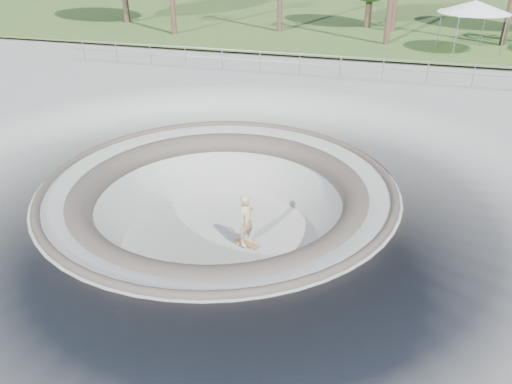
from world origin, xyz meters
TOP-DOWN VIEW (x-y plane):
  - ground at (0.00, 0.00)m, footprint 180.00×180.00m
  - skate_bowl at (0.00, 0.00)m, footprint 14.00×14.00m
  - grass_strip at (0.00, 34.00)m, footprint 180.00×36.00m
  - distant_hills at (3.78, 57.17)m, footprint 103.20×45.00m
  - safety_railing at (0.00, 12.00)m, footprint 25.00×0.06m
  - skateboard at (0.88, -0.17)m, footprint 0.82×0.47m
  - skater at (0.88, -0.17)m, footprint 0.57×0.68m
  - canopy_white at (8.37, 19.01)m, footprint 5.28×5.28m

SIDE VIEW (x-z plane):
  - distant_hills at x=3.78m, z-range -21.32..7.28m
  - skateboard at x=0.88m, z-range -1.88..-1.79m
  - skate_bowl at x=0.00m, z-range -3.88..0.22m
  - skater at x=0.88m, z-range -1.82..-0.21m
  - ground at x=0.00m, z-range 0.00..0.00m
  - grass_strip at x=0.00m, z-range 0.16..0.28m
  - safety_railing at x=0.00m, z-range 0.18..1.20m
  - canopy_white at x=8.37m, z-range 1.32..4.11m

